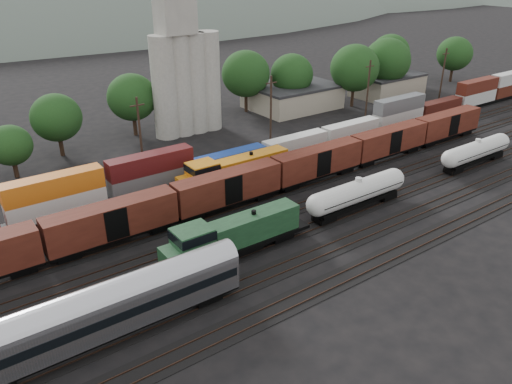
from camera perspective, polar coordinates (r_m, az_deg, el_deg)
ground at (r=66.08m, az=4.86°, el=-1.78°), size 600.00×600.00×0.00m
tracks at (r=66.06m, az=4.86°, el=-1.74°), size 180.00×33.20×0.20m
green_locomotive at (r=53.92m, az=-3.03°, el=-5.09°), size 18.23×3.22×4.83m
tank_car_a at (r=65.28m, az=11.52°, el=-0.06°), size 16.58×2.97×4.34m
tank_car_b at (r=85.36m, az=23.87°, el=4.30°), size 16.04×2.87×4.20m
passenger_coach at (r=44.52m, az=-16.52°, el=-12.63°), size 24.34×3.00×5.53m
orange_locomotive at (r=70.14m, az=-2.73°, el=2.39°), size 19.15×3.19×4.79m
boxcar_string at (r=60.84m, az=-9.37°, el=-1.27°), size 122.80×2.90×4.20m
container_wall at (r=83.95m, az=5.66°, el=6.17°), size 174.62×2.60×5.80m
grain_silo at (r=92.62m, az=-8.09°, el=13.39°), size 13.40×5.00×29.00m
industrial_sheds at (r=95.67m, az=-5.78°, el=8.51°), size 119.38×17.26×5.10m
tree_band at (r=99.05m, az=-3.03°, el=12.12°), size 165.69×20.89×13.59m
utility_poles at (r=80.45m, az=-5.19°, el=8.01°), size 122.20×0.36×12.00m
distant_hills at (r=314.88m, az=-24.39°, el=13.90°), size 860.00×286.00×130.00m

